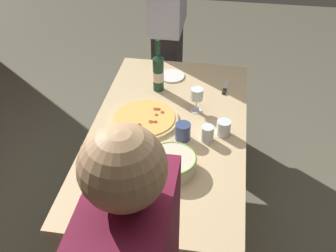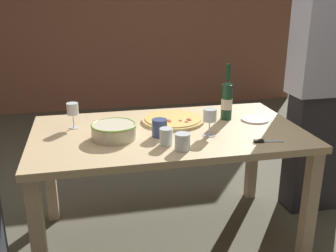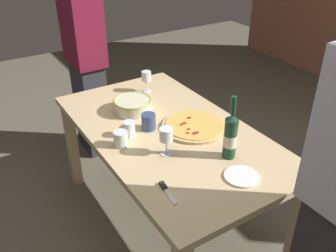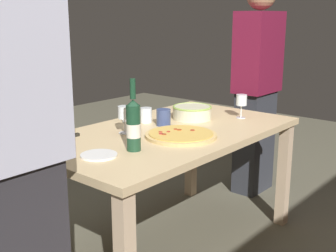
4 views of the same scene
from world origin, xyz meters
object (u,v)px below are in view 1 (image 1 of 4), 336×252
(serving_bowl, at_px, (172,163))
(side_plate, at_px, (172,76))
(cup_spare, at_px, (207,134))
(cup_ceramic, at_px, (224,128))
(person_guest_left, at_px, (168,24))
(pizza, at_px, (145,119))
(dining_table, at_px, (168,142))
(wine_glass_near_pizza, at_px, (116,179))
(wine_bottle, at_px, (158,72))
(cup_amber, at_px, (183,132))
(wine_glass_by_bottle, at_px, (197,95))
(pizza_knife, at_px, (225,89))

(serving_bowl, distance_m, side_plate, 0.92)
(cup_spare, height_order, side_plate, cup_spare)
(cup_ceramic, distance_m, person_guest_left, 1.23)
(cup_ceramic, bearing_deg, cup_spare, 128.20)
(serving_bowl, height_order, side_plate, serving_bowl)
(pizza, height_order, side_plate, pizza)
(dining_table, xyz_separation_m, wine_glass_near_pizza, (-0.55, 0.16, 0.21))
(wine_bottle, distance_m, cup_amber, 0.54)
(serving_bowl, relative_size, cup_spare, 2.71)
(pizza, height_order, wine_glass_by_bottle, wine_glass_by_bottle)
(wine_glass_by_bottle, xyz_separation_m, pizza_knife, (0.26, -0.17, -0.11))
(pizza, relative_size, wine_glass_near_pizza, 2.56)
(pizza, bearing_deg, dining_table, -113.74)
(dining_table, relative_size, wine_bottle, 4.45)
(pizza_knife, xyz_separation_m, person_guest_left, (0.65, 0.49, 0.14))
(wine_glass_by_bottle, bearing_deg, side_plate, 28.93)
(cup_ceramic, height_order, pizza_knife, cup_ceramic)
(wine_glass_by_bottle, xyz_separation_m, cup_ceramic, (-0.20, -0.18, -0.07))
(cup_amber, bearing_deg, wine_glass_by_bottle, -9.61)
(wine_bottle, bearing_deg, cup_amber, -155.19)
(pizza, xyz_separation_m, cup_ceramic, (-0.06, -0.47, 0.03))
(wine_glass_by_bottle, distance_m, pizza_knife, 0.33)
(serving_bowl, distance_m, wine_glass_by_bottle, 0.54)
(cup_amber, height_order, person_guest_left, person_guest_left)
(person_guest_left, bearing_deg, wine_glass_by_bottle, 10.34)
(serving_bowl, height_order, person_guest_left, person_guest_left)
(dining_table, distance_m, cup_amber, 0.19)
(dining_table, relative_size, cup_amber, 15.81)
(wine_glass_by_bottle, height_order, cup_amber, wine_glass_by_bottle)
(wine_bottle, relative_size, cup_amber, 3.55)
(wine_glass_by_bottle, height_order, cup_spare, wine_glass_by_bottle)
(wine_bottle, bearing_deg, serving_bowl, -164.92)
(serving_bowl, relative_size, wine_bottle, 0.71)
(cup_spare, bearing_deg, cup_ceramic, -51.80)
(serving_bowl, bearing_deg, side_plate, 8.49)
(pizza, distance_m, cup_ceramic, 0.47)
(wine_glass_near_pizza, distance_m, person_guest_left, 1.67)
(serving_bowl, bearing_deg, person_guest_left, 9.72)
(serving_bowl, xyz_separation_m, pizza_knife, (0.80, -0.24, -0.04))
(cup_ceramic, distance_m, cup_spare, 0.11)
(wine_bottle, relative_size, person_guest_left, 0.20)
(dining_table, distance_m, wine_glass_by_bottle, 0.33)
(cup_amber, distance_m, pizza_knife, 0.59)
(wine_glass_by_bottle, xyz_separation_m, cup_spare, (-0.27, -0.09, -0.07))
(wine_bottle, height_order, pizza_knife, wine_bottle)
(cup_spare, relative_size, person_guest_left, 0.05)
(wine_glass_by_bottle, relative_size, pizza_knife, 0.95)
(wine_bottle, distance_m, side_plate, 0.22)
(dining_table, height_order, wine_bottle, wine_bottle)
(dining_table, xyz_separation_m, cup_spare, (-0.06, -0.23, 0.14))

